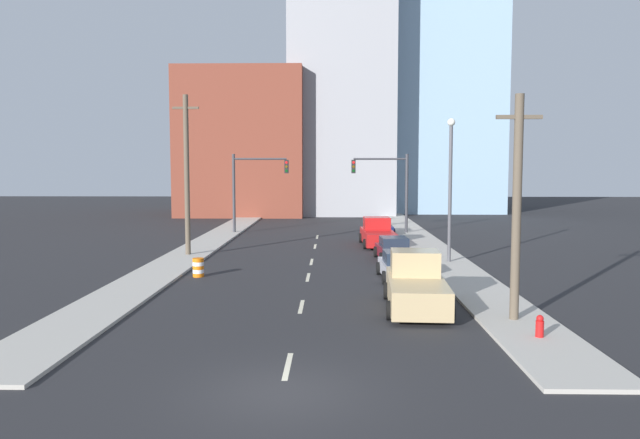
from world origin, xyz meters
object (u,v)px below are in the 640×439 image
(utility_pole_right_near, at_px, (517,206))
(traffic_barrel, at_px, (198,267))
(street_lamp, at_px, (450,180))
(utility_pole_left_mid, at_px, (187,174))
(traffic_signal_left, at_px, (249,182))
(pickup_truck_tan, at_px, (416,286))
(sedan_maroon, at_px, (394,250))
(sedan_navy, at_px, (380,227))
(pickup_truck_red, at_px, (378,234))
(fire_hydrant, at_px, (540,328))
(sedan_silver, at_px, (400,266))
(traffic_signal_right, at_px, (391,182))

(utility_pole_right_near, bearing_deg, traffic_barrel, 146.02)
(street_lamp, bearing_deg, utility_pole_left_mid, 170.58)
(traffic_signal_left, xyz_separation_m, pickup_truck_tan, (10.20, -27.22, -3.38))
(sedan_maroon, bearing_deg, utility_pole_right_near, -82.36)
(street_lamp, distance_m, sedan_navy, 16.17)
(sedan_maroon, bearing_deg, utility_pole_left_mid, 170.43)
(traffic_signal_left, bearing_deg, traffic_barrel, -89.63)
(sedan_maroon, distance_m, pickup_truck_red, 7.06)
(utility_pole_left_mid, height_order, street_lamp, utility_pole_left_mid)
(fire_hydrant, xyz_separation_m, sedan_silver, (-3.29, 10.86, 0.22))
(utility_pole_left_mid, relative_size, fire_hydrant, 11.84)
(traffic_barrel, height_order, pickup_truck_red, pickup_truck_red)
(utility_pole_right_near, height_order, traffic_barrel, utility_pole_right_near)
(sedan_silver, height_order, pickup_truck_red, pickup_truck_red)
(traffic_signal_right, height_order, sedan_navy, traffic_signal_right)
(utility_pole_left_mid, bearing_deg, sedan_navy, 44.89)
(traffic_signal_left, bearing_deg, sedan_silver, -63.80)
(pickup_truck_red, distance_m, sedan_navy, 7.13)
(traffic_barrel, xyz_separation_m, fire_hydrant, (13.42, -11.30, -0.06))
(street_lamp, distance_m, fire_hydrant, 16.48)
(pickup_truck_red, relative_size, sedan_navy, 1.33)
(street_lamp, height_order, sedan_maroon, street_lamp)
(traffic_signal_left, xyz_separation_m, traffic_signal_right, (11.70, 0.00, 0.00))
(pickup_truck_tan, distance_m, sedan_navy, 26.74)
(sedan_navy, bearing_deg, fire_hydrant, -85.91)
(pickup_truck_tan, xyz_separation_m, sedan_silver, (0.07, 6.35, -0.26))
(utility_pole_left_mid, bearing_deg, pickup_truck_red, 25.03)
(traffic_barrel, height_order, sedan_silver, sedan_silver)
(sedan_silver, distance_m, sedan_navy, 20.39)
(street_lamp, bearing_deg, traffic_signal_right, 96.81)
(sedan_silver, bearing_deg, sedan_navy, 86.87)
(traffic_signal_right, xyz_separation_m, sedan_silver, (-1.43, -20.88, -3.64))
(utility_pole_left_mid, height_order, pickup_truck_tan, utility_pole_left_mid)
(fire_hydrant, distance_m, sedan_silver, 11.35)
(traffic_signal_left, height_order, sedan_navy, traffic_signal_left)
(traffic_signal_left, xyz_separation_m, sedan_silver, (10.27, -20.88, -3.64))
(utility_pole_right_near, bearing_deg, sedan_navy, 95.26)
(utility_pole_right_near, bearing_deg, sedan_maroon, 100.98)
(fire_hydrant, bearing_deg, traffic_barrel, 139.90)
(traffic_signal_right, height_order, pickup_truck_red, traffic_signal_right)
(traffic_signal_left, height_order, pickup_truck_tan, traffic_signal_left)
(street_lamp, height_order, fire_hydrant, street_lamp)
(traffic_signal_left, distance_m, utility_pole_left_mid, 13.44)
(traffic_signal_left, distance_m, pickup_truck_red, 13.10)
(sedan_maroon, bearing_deg, sedan_navy, 85.83)
(utility_pole_left_mid, distance_m, pickup_truck_red, 14.08)
(fire_hydrant, xyz_separation_m, pickup_truck_red, (-3.47, 24.15, 0.38))
(traffic_barrel, height_order, fire_hydrant, traffic_barrel)
(traffic_signal_right, bearing_deg, traffic_barrel, -119.51)
(fire_hydrant, height_order, pickup_truck_tan, pickup_truck_tan)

